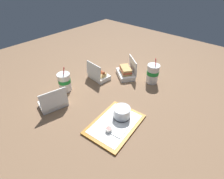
# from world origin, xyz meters

# --- Properties ---
(ground_plane) EXTENTS (3.20, 3.20, 0.00)m
(ground_plane) POSITION_xyz_m (0.00, 0.00, 0.00)
(ground_plane) COLOR brown
(food_tray) EXTENTS (0.40, 0.30, 0.01)m
(food_tray) POSITION_xyz_m (-0.27, -0.22, 0.01)
(food_tray) COLOR #A56619
(food_tray) RESTS_ON ground_plane
(cake_container) EXTENTS (0.12, 0.12, 0.07)m
(cake_container) POSITION_xyz_m (-0.19, -0.22, 0.05)
(cake_container) COLOR black
(cake_container) RESTS_ON food_tray
(ketchup_cup) EXTENTS (0.04, 0.04, 0.02)m
(ketchup_cup) POSITION_xyz_m (-0.34, -0.24, 0.03)
(ketchup_cup) COLOR white
(ketchup_cup) RESTS_ON food_tray
(napkin_stack) EXTENTS (0.11, 0.11, 0.00)m
(napkin_stack) POSITION_xyz_m (-0.30, -0.27, 0.02)
(napkin_stack) COLOR white
(napkin_stack) RESTS_ON food_tray
(plastic_fork) EXTENTS (0.11, 0.05, 0.00)m
(plastic_fork) POSITION_xyz_m (-0.32, -0.18, 0.02)
(plastic_fork) COLOR white
(plastic_fork) RESTS_ON food_tray
(clamshell_hotdog_corner) EXTENTS (0.15, 0.20, 0.16)m
(clamshell_hotdog_corner) POSITION_xyz_m (0.06, 0.25, 0.04)
(clamshell_hotdog_corner) COLOR white
(clamshell_hotdog_corner) RESTS_ON ground_plane
(clamshell_sandwich_right) EXTENTS (0.23, 0.25, 0.17)m
(clamshell_sandwich_right) POSITION_xyz_m (0.26, 0.09, 0.04)
(clamshell_sandwich_right) COLOR white
(clamshell_sandwich_right) RESTS_ON ground_plane
(clamshell_sandwich_back) EXTENTS (0.21, 0.17, 0.16)m
(clamshell_sandwich_back) POSITION_xyz_m (-0.42, 0.23, 0.04)
(clamshell_sandwich_back) COLOR white
(clamshell_sandwich_back) RESTS_ON ground_plane
(soda_cup_center) EXTENTS (0.11, 0.11, 0.23)m
(soda_cup_center) POSITION_xyz_m (0.33, -0.14, 0.09)
(soda_cup_center) COLOR white
(soda_cup_center) RESTS_ON ground_plane
(soda_cup_right) EXTENTS (0.10, 0.10, 0.21)m
(soda_cup_right) POSITION_xyz_m (-0.24, 0.33, 0.08)
(soda_cup_right) COLOR white
(soda_cup_right) RESTS_ON ground_plane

